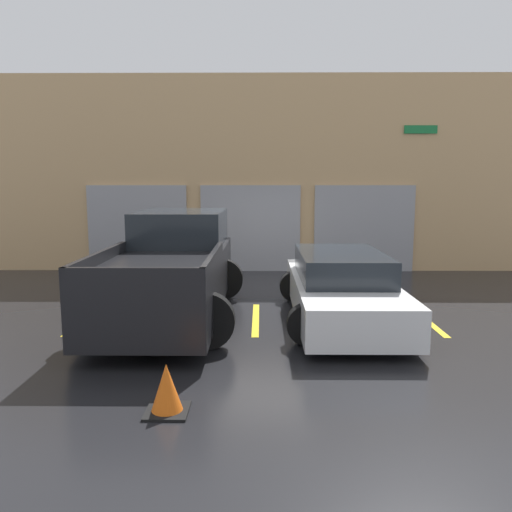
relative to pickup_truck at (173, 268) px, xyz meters
The scene contains 8 objects.
ground_plane 2.58m from the pickup_truck, 49.98° to the left, with size 28.00×28.00×0.00m, color black.
shophouse_building 5.66m from the pickup_truck, 73.23° to the left, with size 16.20×0.68×5.43m.
pickup_truck is the anchor object (origin of this frame).
sedan_white 3.14m from the pickup_truck, ahead, with size 2.13×4.62×1.23m.
parking_stripe_far_left 1.82m from the pickup_truck, 169.36° to the right, with size 0.12×2.20×0.01m, color gold.
parking_stripe_left 1.82m from the pickup_truck, 10.64° to the right, with size 0.12×2.20×0.01m, color gold.
parking_stripe_centre 4.76m from the pickup_truck, ahead, with size 0.12×2.20×0.01m, color gold.
traffic_cone 4.16m from the pickup_truck, 81.19° to the right, with size 0.47×0.47×0.55m.
Camera 1 is at (0.09, -11.03, 2.47)m, focal length 35.00 mm.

